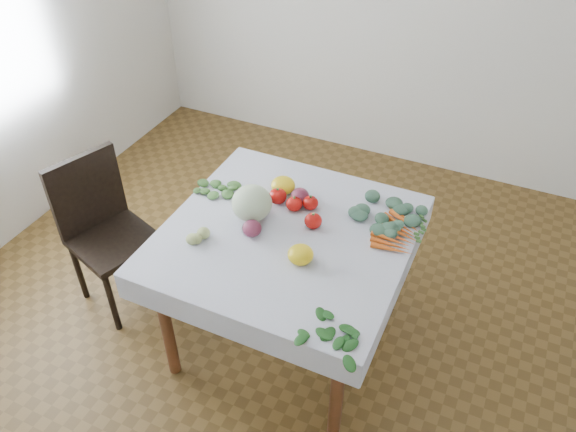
% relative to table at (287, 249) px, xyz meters
% --- Properties ---
extents(ground, '(4.00, 4.00, 0.00)m').
position_rel_table_xyz_m(ground, '(0.00, 0.00, -0.65)').
color(ground, brown).
extents(table, '(1.00, 1.00, 0.75)m').
position_rel_table_xyz_m(table, '(0.00, 0.00, 0.00)').
color(table, brown).
rests_on(table, ground).
extents(tablecloth, '(1.12, 1.12, 0.01)m').
position_rel_table_xyz_m(tablecloth, '(0.00, 0.00, 0.10)').
color(tablecloth, silver).
rests_on(tablecloth, table).
extents(chair, '(0.51, 0.51, 0.89)m').
position_rel_table_xyz_m(chair, '(-1.06, -0.09, -0.14)').
color(chair, black).
rests_on(chair, ground).
extents(cabbage, '(0.23, 0.23, 0.17)m').
position_rel_table_xyz_m(cabbage, '(-0.20, 0.03, 0.19)').
color(cabbage, '#B4CAA9').
rests_on(cabbage, tablecloth).
extents(tomato_a, '(0.10, 0.10, 0.07)m').
position_rel_table_xyz_m(tomato_a, '(0.03, 0.21, 0.14)').
color(tomato_a, red).
rests_on(tomato_a, tablecloth).
extents(tomato_b, '(0.08, 0.08, 0.07)m').
position_rel_table_xyz_m(tomato_b, '(-0.04, 0.17, 0.14)').
color(tomato_b, red).
rests_on(tomato_b, tablecloth).
extents(tomato_c, '(0.10, 0.10, 0.08)m').
position_rel_table_xyz_m(tomato_c, '(-0.14, 0.19, 0.14)').
color(tomato_c, red).
rests_on(tomato_c, tablecloth).
extents(tomato_d, '(0.11, 0.11, 0.07)m').
position_rel_table_xyz_m(tomato_d, '(0.09, 0.09, 0.14)').
color(tomato_d, red).
rests_on(tomato_d, tablecloth).
extents(heirloom_back, '(0.15, 0.15, 0.09)m').
position_rel_table_xyz_m(heirloom_back, '(-0.15, 0.28, 0.15)').
color(heirloom_back, gold).
rests_on(heirloom_back, tablecloth).
extents(heirloom_front, '(0.12, 0.12, 0.08)m').
position_rel_table_xyz_m(heirloom_front, '(0.13, -0.15, 0.14)').
color(heirloom_front, gold).
rests_on(heirloom_front, tablecloth).
extents(onion_a, '(0.12, 0.12, 0.08)m').
position_rel_table_xyz_m(onion_a, '(-0.04, 0.24, 0.14)').
color(onion_a, '#521731').
rests_on(onion_a, tablecloth).
extents(onion_b, '(0.12, 0.12, 0.08)m').
position_rel_table_xyz_m(onion_b, '(-0.14, -0.08, 0.14)').
color(onion_b, '#521731').
rests_on(onion_b, tablecloth).
extents(tomatillo_cluster, '(0.09, 0.12, 0.05)m').
position_rel_table_xyz_m(tomatillo_cluster, '(-0.36, -0.23, 0.13)').
color(tomatillo_cluster, '#A8B86A').
rests_on(tomatillo_cluster, tablecloth).
extents(carrot_bunch, '(0.19, 0.33, 0.03)m').
position_rel_table_xyz_m(carrot_bunch, '(0.47, 0.20, 0.12)').
color(carrot_bunch, '#CE5716').
rests_on(carrot_bunch, tablecloth).
extents(kale_bunch, '(0.33, 0.27, 0.04)m').
position_rel_table_xyz_m(kale_bunch, '(0.39, 0.29, 0.12)').
color(kale_bunch, '#3C634A').
rests_on(kale_bunch, tablecloth).
extents(basil_bunch, '(0.28, 0.20, 0.01)m').
position_rel_table_xyz_m(basil_bunch, '(0.42, -0.48, 0.11)').
color(basil_bunch, '#1A551D').
rests_on(basil_bunch, tablecloth).
extents(dill_bunch, '(0.20, 0.20, 0.02)m').
position_rel_table_xyz_m(dill_bunch, '(-0.46, 0.18, 0.11)').
color(dill_bunch, '#4F813B').
rests_on(dill_bunch, tablecloth).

